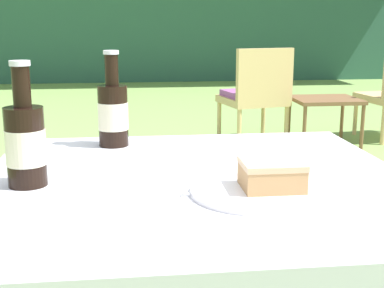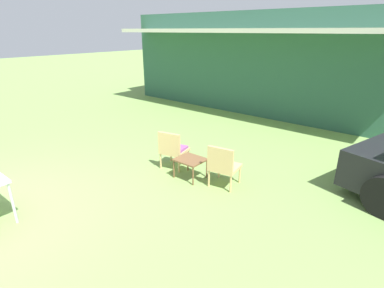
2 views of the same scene
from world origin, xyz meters
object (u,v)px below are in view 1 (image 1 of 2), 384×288
Objects in this scene: garden_side_table at (325,103)px; cake_on_plate at (263,183)px; cola_bottle_near at (113,112)px; patio_table at (197,207)px; cola_bottle_far at (25,142)px; wicker_chair_cushioned at (256,93)px.

cake_on_plate is at bearing -112.52° from garden_side_table.
cake_on_plate is 1.01× the size of cola_bottle_near.
garden_side_table is at bearing 59.85° from cola_bottle_near.
patio_table is at bearing -60.61° from cola_bottle_near.
cake_on_plate is 1.01× the size of cola_bottle_far.
cola_bottle_near is (-0.29, 0.43, 0.07)m from cake_on_plate.
garden_side_table is 3.31m from cola_bottle_near.
garden_side_table is 3.67m from cola_bottle_far.
wicker_chair_cushioned reaches higher than garden_side_table.
patio_table reaches higher than garden_side_table.
garden_side_table is at bearing 65.08° from patio_table.
cola_bottle_near reaches higher than wicker_chair_cushioned.
wicker_chair_cushioned is 3.53m from cola_bottle_far.
patio_table is 0.18m from cake_on_plate.
cola_bottle_far reaches higher than garden_side_table.
cola_bottle_far is at bearing -116.11° from cola_bottle_near.
garden_side_table is 2.14× the size of cola_bottle_near.
cola_bottle_near is at bearing 56.77° from wicker_chair_cushioned.
cola_bottle_near is (-1.09, -2.95, 0.36)m from wicker_chair_cushioned.
wicker_chair_cushioned is at bearing 76.78° from cake_on_plate.
garden_side_table is at bearing 154.88° from wicker_chair_cushioned.
wicker_chair_cushioned is at bearing 69.80° from cola_bottle_near.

